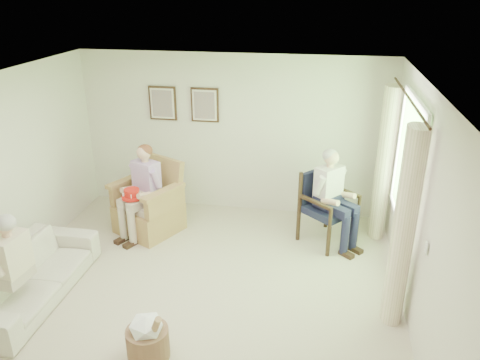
# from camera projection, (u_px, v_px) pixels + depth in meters

# --- Properties ---
(floor) EXTENTS (5.50, 5.50, 0.00)m
(floor) POSITION_uv_depth(u_px,v_px,m) (191.00, 307.00, 5.60)
(floor) COLOR beige
(floor) RESTS_ON ground
(back_wall) EXTENTS (5.00, 0.04, 2.60)m
(back_wall) POSITION_uv_depth(u_px,v_px,m) (233.00, 135.00, 7.58)
(back_wall) COLOR silver
(back_wall) RESTS_ON ground
(right_wall) EXTENTS (0.04, 5.50, 2.60)m
(right_wall) POSITION_uv_depth(u_px,v_px,m) (426.00, 229.00, 4.69)
(right_wall) COLOR silver
(right_wall) RESTS_ON ground
(ceiling) EXTENTS (5.00, 5.50, 0.02)m
(ceiling) POSITION_uv_depth(u_px,v_px,m) (180.00, 91.00, 4.58)
(ceiling) COLOR white
(ceiling) RESTS_ON back_wall
(window) EXTENTS (0.13, 2.50, 1.63)m
(window) POSITION_uv_depth(u_px,v_px,m) (408.00, 161.00, 5.67)
(window) COLOR #2D6B23
(window) RESTS_ON right_wall
(curtain_left) EXTENTS (0.34, 0.34, 2.30)m
(curtain_left) POSITION_uv_depth(u_px,v_px,m) (403.00, 230.00, 4.98)
(curtain_left) COLOR #F4DFBF
(curtain_left) RESTS_ON ground
(curtain_right) EXTENTS (0.34, 0.34, 2.30)m
(curtain_right) POSITION_uv_depth(u_px,v_px,m) (384.00, 165.00, 6.75)
(curtain_right) COLOR #F4DFBF
(curtain_right) RESTS_ON ground
(framed_print_left) EXTENTS (0.45, 0.05, 0.55)m
(framed_print_left) POSITION_uv_depth(u_px,v_px,m) (163.00, 103.00, 7.54)
(framed_print_left) COLOR #382114
(framed_print_left) RESTS_ON back_wall
(framed_print_right) EXTENTS (0.45, 0.05, 0.55)m
(framed_print_right) POSITION_uv_depth(u_px,v_px,m) (205.00, 105.00, 7.43)
(framed_print_right) COLOR #382114
(framed_print_right) RESTS_ON back_wall
(wicker_armchair) EXTENTS (0.87, 0.86, 1.11)m
(wicker_armchair) POSITION_uv_depth(u_px,v_px,m) (149.00, 209.00, 7.22)
(wicker_armchair) COLOR #AA8450
(wicker_armchair) RESTS_ON ground
(wood_armchair) EXTENTS (0.69, 0.65, 1.06)m
(wood_armchair) POSITION_uv_depth(u_px,v_px,m) (329.00, 203.00, 6.90)
(wood_armchair) COLOR black
(wood_armchair) RESTS_ON ground
(sofa) EXTENTS (2.03, 0.79, 0.59)m
(sofa) POSITION_uv_depth(u_px,v_px,m) (32.00, 276.00, 5.67)
(sofa) COLOR silver
(sofa) RESTS_ON ground
(person_wicker) EXTENTS (0.40, 0.62, 1.38)m
(person_wicker) POSITION_uv_depth(u_px,v_px,m) (143.00, 185.00, 6.91)
(person_wicker) COLOR beige
(person_wicker) RESTS_ON ground
(person_dark) EXTENTS (0.40, 0.63, 1.41)m
(person_dark) POSITION_uv_depth(u_px,v_px,m) (330.00, 192.00, 6.64)
(person_dark) COLOR #1A1A3A
(person_dark) RESTS_ON ground
(person_sofa) EXTENTS (0.42, 0.62, 1.26)m
(person_sofa) POSITION_uv_depth(u_px,v_px,m) (7.00, 262.00, 5.20)
(person_sofa) COLOR #BFAF99
(person_sofa) RESTS_ON ground
(red_hat) EXTENTS (0.30, 0.30, 0.14)m
(red_hat) POSITION_uv_depth(u_px,v_px,m) (132.00, 194.00, 6.80)
(red_hat) COLOR red
(red_hat) RESTS_ON person_wicker
(hatbox) EXTENTS (0.58, 0.58, 0.64)m
(hatbox) POSITION_uv_depth(u_px,v_px,m) (148.00, 337.00, 4.76)
(hatbox) COLOR tan
(hatbox) RESTS_ON ground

